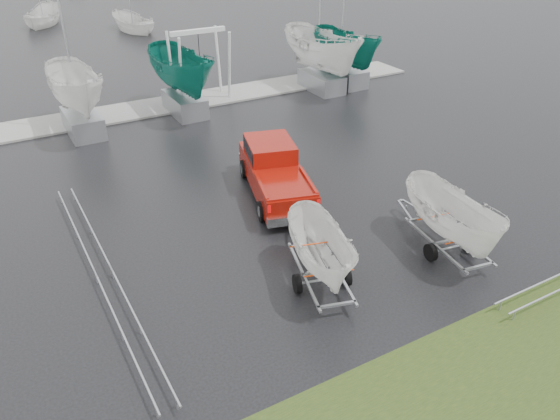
{
  "coord_description": "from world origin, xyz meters",
  "views": [
    {
      "loc": [
        -11.01,
        -16.93,
        10.65
      ],
      "look_at": [
        -2.96,
        -2.69,
        1.2
      ],
      "focal_mm": 35.0,
      "sensor_mm": 36.0,
      "label": 1
    }
  ],
  "objects_px": {
    "pickup_truck": "(274,169)",
    "boat_hoist": "(199,55)",
    "trailer_parked": "(459,179)",
    "trailer_hitched": "(323,214)"
  },
  "relations": [
    {
      "from": "pickup_truck",
      "to": "trailer_parked",
      "type": "bearing_deg",
      "value": -50.32
    },
    {
      "from": "boat_hoist",
      "to": "pickup_truck",
      "type": "bearing_deg",
      "value": -98.89
    },
    {
      "from": "pickup_truck",
      "to": "boat_hoist",
      "type": "xyz_separation_m",
      "value": [
        1.94,
        12.38,
        1.65
      ]
    },
    {
      "from": "boat_hoist",
      "to": "trailer_hitched",
      "type": "bearing_deg",
      "value": -101.29
    },
    {
      "from": "trailer_hitched",
      "to": "trailer_parked",
      "type": "bearing_deg",
      "value": 8.38
    },
    {
      "from": "boat_hoist",
      "to": "trailer_parked",
      "type": "bearing_deg",
      "value": -86.84
    },
    {
      "from": "pickup_truck",
      "to": "trailer_parked",
      "type": "xyz_separation_m",
      "value": [
        3.0,
        -6.83,
        1.79
      ]
    },
    {
      "from": "pickup_truck",
      "to": "trailer_parked",
      "type": "distance_m",
      "value": 7.67
    },
    {
      "from": "trailer_parked",
      "to": "trailer_hitched",
      "type": "bearing_deg",
      "value": -178.8
    },
    {
      "from": "pickup_truck",
      "to": "trailer_hitched",
      "type": "relative_size",
      "value": 1.31
    }
  ]
}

